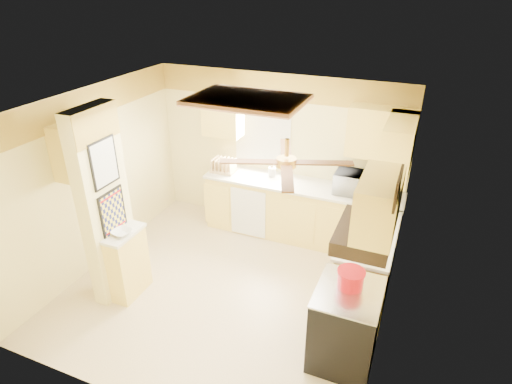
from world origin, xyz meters
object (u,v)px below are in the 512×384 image
at_px(stove, 345,325).
at_px(bowl, 122,233).
at_px(dutch_oven, 351,279).
at_px(kettle, 362,249).
at_px(microwave, 355,183).

relative_size(stove, bowl, 3.95).
height_order(bowl, dutch_oven, dutch_oven).
height_order(bowl, kettle, kettle).
distance_m(microwave, kettle, 1.59).
height_order(dutch_oven, kettle, kettle).
bearing_deg(dutch_oven, bowl, -177.36).
bearing_deg(microwave, bowl, 43.00).
relative_size(stove, kettle, 4.34).
bearing_deg(bowl, kettle, 13.22).
height_order(stove, microwave, microwave).
bearing_deg(kettle, stove, -90.90).
bearing_deg(bowl, dutch_oven, 2.64).
bearing_deg(microwave, kettle, 104.40).
distance_m(dutch_oven, kettle, 0.53).
xyz_separation_m(microwave, kettle, (0.38, -1.54, -0.06)).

